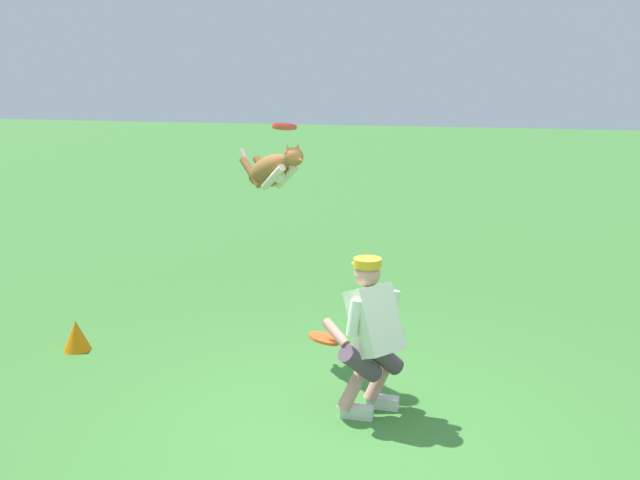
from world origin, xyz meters
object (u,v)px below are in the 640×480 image
object	(u,v)px
person	(372,333)
frisbee_held	(325,338)
dog	(272,169)
frisbee_flying	(285,127)
training_cone	(77,335)

from	to	relation	value
person	frisbee_held	bearing A→B (deg)	38.35
person	dog	xyz separation A→B (m)	(1.12, -1.04, 1.13)
dog	frisbee_flying	world-z (taller)	frisbee_flying
person	training_cone	bearing A→B (deg)	27.32
person	frisbee_flying	bearing A→B (deg)	-3.56
person	frisbee_flying	xyz separation A→B (m)	(0.95, -0.90, 1.54)
frisbee_flying	frisbee_held	distance (m)	1.94
frisbee_flying	training_cone	distance (m)	2.98
training_cone	dog	bearing A→B (deg)	-169.40
person	dog	distance (m)	1.90
frisbee_held	training_cone	world-z (taller)	frisbee_held
dog	training_cone	world-z (taller)	dog
frisbee_held	frisbee_flying	bearing A→B (deg)	-57.47
frisbee_held	training_cone	distance (m)	2.80
person	dog	world-z (taller)	dog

